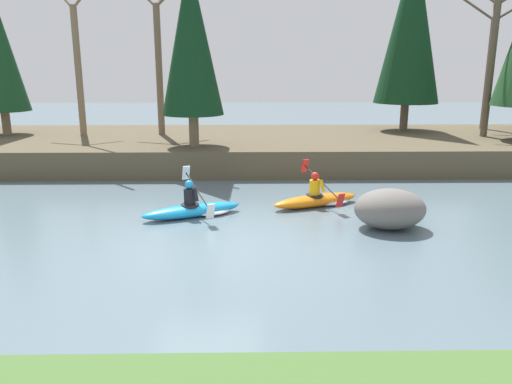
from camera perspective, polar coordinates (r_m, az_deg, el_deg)
name	(u,v)px	position (r m, az deg, el deg)	size (l,w,h in m)	color
ground_plane	(207,249)	(11.11, -5.63, -6.51)	(90.00, 90.00, 0.00)	slate
riverbank_far	(226,148)	(21.55, -3.44, 5.09)	(44.00, 8.24, 1.00)	brown
conifer_tree_left	(191,38)	(18.62, -7.43, 17.03)	(2.25, 2.25, 6.59)	#7A664C
conifer_tree_mid_left	(411,23)	(24.13, 17.28, 17.94)	(2.88, 2.88, 8.21)	brown
bare_tree_upstream	(78,55)	(22.81, -19.64, 14.52)	(3.90, 3.85, 7.11)	#7A664C
bare_tree_mid_upstream	(159,54)	(22.20, -10.99, 15.23)	(3.96, 3.91, 7.21)	brown
bare_tree_mid_downstream	(492,53)	(23.33, 25.39, 14.17)	(3.99, 3.94, 7.28)	brown
bare_tree_downstream	(490,60)	(26.15, 25.18, 13.50)	(3.70, 3.66, 6.73)	brown
kayaker_lead	(319,199)	(14.46, 7.24, -0.80)	(2.71, 1.96, 1.20)	orange
kayaker_middle	(196,209)	(13.45, -6.89, -1.94)	(2.70, 1.95, 1.20)	#1993D6
boulder_midstream	(390,209)	(12.73, 15.05, -1.87)	(1.76, 1.38, 0.99)	slate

